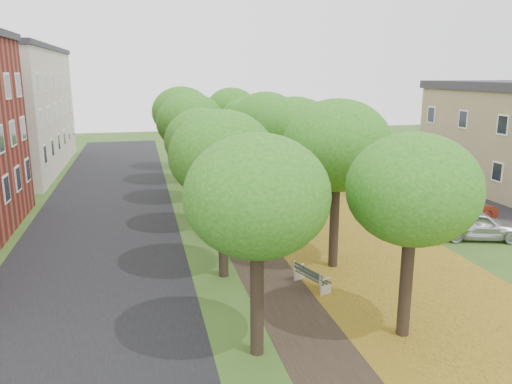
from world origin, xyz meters
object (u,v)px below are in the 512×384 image
car_red (462,209)px  car_silver (476,224)px  car_grey (389,186)px  car_white (387,186)px  bench (311,277)px

car_red → car_silver: bearing=148.5°
car_silver → car_red: size_ratio=1.07×
car_grey → car_white: bearing=15.8°
bench → car_silver: 10.74m
bench → car_red: 13.05m
bench → car_white: 16.54m
bench → car_red: car_red is taller
bench → car_silver: (10.08, 3.70, 0.31)m
car_silver → car_red: (1.19, 2.88, -0.07)m
car_silver → car_red: 3.12m
car_silver → car_grey: 9.14m
bench → car_white: bearing=-56.6°
car_silver → car_grey: car_silver is taller
car_grey → car_silver: bearing=-164.2°
bench → car_white: size_ratio=0.39×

